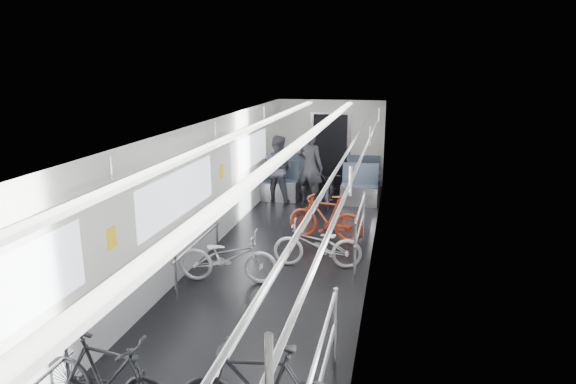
% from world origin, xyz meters
% --- Properties ---
extents(car_shell, '(3.02, 14.01, 2.41)m').
position_xyz_m(car_shell, '(0.00, 1.78, 1.13)').
color(car_shell, black).
rests_on(car_shell, ground).
extents(bike_left_mid, '(1.57, 0.63, 0.92)m').
position_xyz_m(bike_left_mid, '(-0.76, -3.41, 0.46)').
color(bike_left_mid, black).
rests_on(bike_left_mid, floor).
extents(bike_left_far, '(1.63, 0.71, 0.83)m').
position_xyz_m(bike_left_far, '(-0.67, -0.05, 0.42)').
color(bike_left_far, '#A8A8AD').
rests_on(bike_left_far, floor).
extents(bike_right_mid, '(1.55, 0.65, 0.80)m').
position_xyz_m(bike_right_mid, '(0.62, 0.86, 0.40)').
color(bike_right_mid, silver).
rests_on(bike_right_mid, floor).
extents(bike_right_far, '(1.56, 0.67, 0.91)m').
position_xyz_m(bike_right_far, '(0.56, 2.29, 0.46)').
color(bike_right_far, '#B03315').
rests_on(bike_right_far, floor).
extents(bike_aisle, '(0.63, 1.66, 0.86)m').
position_xyz_m(bike_aisle, '(0.31, 4.80, 0.43)').
color(bike_aisle, black).
rests_on(bike_aisle, floor).
extents(person_standing, '(0.78, 0.64, 1.85)m').
position_xyz_m(person_standing, '(-0.20, 4.80, 0.92)').
color(person_standing, black).
rests_on(person_standing, floor).
extents(person_seated, '(0.89, 0.73, 1.67)m').
position_xyz_m(person_seated, '(-1.04, 4.89, 0.83)').
color(person_seated, '#2C2B33').
rests_on(person_seated, floor).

